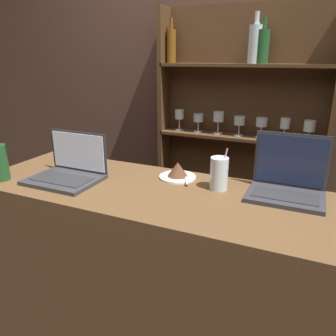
{
  "coord_description": "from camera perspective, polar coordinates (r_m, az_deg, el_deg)",
  "views": [
    {
      "loc": [
        0.59,
        -0.92,
        1.53
      ],
      "look_at": [
        0.03,
        0.32,
        1.06
      ],
      "focal_mm": 35.0,
      "sensor_mm": 36.0,
      "label": 1
    }
  ],
  "objects": [
    {
      "name": "bar_counter",
      "position": [
        1.7,
        -1.35,
        -19.04
      ],
      "size": [
        1.77,
        0.59,
        0.96
      ],
      "color": "brown",
      "rests_on": "ground_plane"
    },
    {
      "name": "back_wall",
      "position": [
        2.35,
        10.06,
        14.2
      ],
      "size": [
        7.0,
        0.06,
        2.7
      ],
      "color": "#4C3328",
      "rests_on": "ground_plane"
    },
    {
      "name": "back_shelf",
      "position": [
        2.3,
        12.27,
        4.79
      ],
      "size": [
        1.12,
        0.18,
        1.85
      ],
      "color": "#472D19",
      "rests_on": "ground_plane"
    },
    {
      "name": "laptop_near",
      "position": [
        1.65,
        -16.94,
        -0.4
      ],
      "size": [
        0.33,
        0.25,
        0.22
      ],
      "color": "#333338",
      "rests_on": "bar_counter"
    },
    {
      "name": "laptop_far",
      "position": [
        1.48,
        20.08,
        -2.35
      ],
      "size": [
        0.31,
        0.22,
        0.26
      ],
      "color": "#333338",
      "rests_on": "bar_counter"
    },
    {
      "name": "cake_plate",
      "position": [
        1.6,
        1.7,
        -0.65
      ],
      "size": [
        0.18,
        0.18,
        0.08
      ],
      "color": "white",
      "rests_on": "bar_counter"
    },
    {
      "name": "water_glass",
      "position": [
        1.47,
        8.87,
        -0.95
      ],
      "size": [
        0.08,
        0.08,
        0.19
      ],
      "color": "silver",
      "rests_on": "bar_counter"
    },
    {
      "name": "wine_bottle_green",
      "position": [
        1.75,
        -27.28,
        1.0
      ],
      "size": [
        0.07,
        0.07,
        0.24
      ],
      "color": "#1E4C23",
      "rests_on": "bar_counter"
    }
  ]
}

